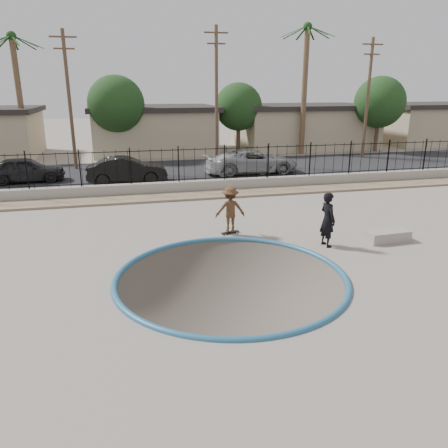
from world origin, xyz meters
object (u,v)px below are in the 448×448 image
Objects in this scene: car_d at (255,161)px; car_a at (25,169)px; skateboard at (230,232)px; car_b at (127,170)px; videographer at (328,220)px; skater at (230,212)px; car_c at (239,164)px; concrete_ledge at (387,236)px.

car_a is at bearing 92.15° from car_d.
skateboard is 15.31m from car_a.
car_b reaches higher than skateboard.
videographer is at bearing 176.64° from car_d.
videographer is (3.02, -2.12, 0.93)m from skateboard.
skater is 15.30m from car_a.
videographer is 0.36× the size of car_d.
skateboard is at bearing -160.49° from car_b.
skater is at bearing 44.34° from videographer.
skater is at bearing -146.27° from car_a.
car_d reaches higher than car_a.
car_a is at bearing 86.42° from car_c.
car_b is at bearing -109.87° from car_a.
car_d is (1.64, 13.80, -0.18)m from videographer.
concrete_ledge is at bearing -138.14° from car_a.
car_a is 1.00× the size of car_c.
concrete_ledge is 13.92m from car_d.
videographer is 14.17m from car_b.
concrete_ledge is at bearing -143.95° from car_b.
skater reaches higher than car_b.
videographer reaches higher than car_a.
car_a is 14.15m from car_d.
car_b is (-3.63, 10.40, 0.74)m from skateboard.
skater reaches higher than skateboard.
car_a reaches higher than concrete_ledge.
car_b is at bearing 125.77° from concrete_ledge.
car_a is at bearing 136.45° from concrete_ledge.
videographer is 0.45× the size of car_c.
car_c is 0.80× the size of car_d.
car_c is at bearing -96.76° from car_a.
car_a is (-14.93, 14.19, 0.59)m from concrete_ledge.
videographer is at bearing 176.69° from car_c.
skater is 0.40× the size of car_a.
car_a is at bearing 112.91° from skateboard.
car_d is (-0.79, 13.88, 0.60)m from concrete_ledge.
skateboard is 0.39× the size of videographer.
car_c is (12.96, -0.49, -0.11)m from car_a.
skateboard is 11.04m from car_b.
concrete_ledge is (2.42, -0.08, -0.78)m from videographer.
videographer reaches higher than skater.
videographer is 18.86m from car_a.
car_d reaches higher than skateboard.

